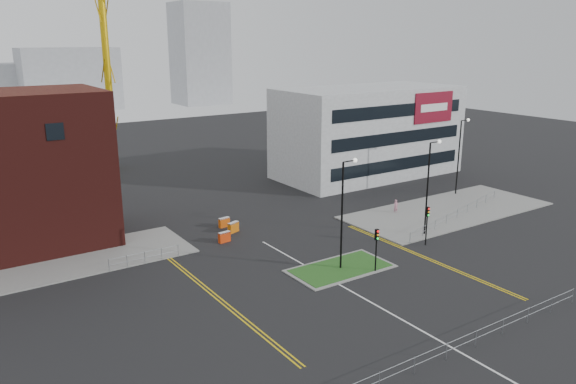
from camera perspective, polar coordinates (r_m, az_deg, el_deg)
name	(u,v)px	position (r m, az deg, el deg)	size (l,w,h in m)	color
ground	(391,314)	(40.21, 10.42, -12.05)	(200.00, 200.00, 0.00)	black
pavement_left	(21,271)	(50.89, -25.52, -7.27)	(28.00, 8.00, 0.12)	slate
pavement_right	(448,210)	(64.17, 15.93, -1.80)	(24.00, 10.00, 0.12)	slate
island_kerb	(340,268)	(46.77, 5.35, -7.74)	(8.60, 4.60, 0.08)	slate
grass_island	(340,268)	(46.76, 5.35, -7.72)	(8.00, 4.00, 0.12)	#1C4617
office_block	(368,132)	(77.87, 8.12, 6.09)	(25.00, 12.20, 12.00)	#A4A6A8
streetlamp_island	(344,206)	(45.08, 5.74, -1.38)	(1.46, 0.36, 9.18)	black
streetlamp_right_near	(430,180)	(54.55, 14.18, 1.18)	(1.46, 0.36, 9.18)	black
streetlamp_right_far	(460,151)	(70.06, 17.10, 4.05)	(1.46, 0.36, 9.18)	black
traffic_light_island	(377,242)	(45.66, 8.99, -5.04)	(0.28, 0.33, 3.65)	black
traffic_light_right	(427,218)	(52.43, 13.97, -2.62)	(0.28, 0.33, 3.65)	black
railing_front	(462,341)	(36.36, 17.25, -14.27)	(24.05, 0.05, 1.10)	gray
railing_left	(145,256)	(48.81, -14.37, -6.28)	(6.05, 0.05, 1.10)	gray
railing_right	(457,212)	(61.34, 16.83, -1.95)	(19.05, 5.05, 1.10)	gray
centre_line	(371,303)	(41.49, 8.47, -11.05)	(0.15, 30.00, 0.01)	silver
yellow_left_a	(209,293)	(42.94, -8.06, -10.08)	(0.12, 24.00, 0.01)	gold
yellow_left_b	(212,292)	(43.05, -7.70, -9.99)	(0.12, 24.00, 0.01)	gold
yellow_right_a	(423,257)	(50.28, 13.51, -6.48)	(0.12, 20.00, 0.01)	gold
yellow_right_b	(425,257)	(50.49, 13.74, -6.40)	(0.12, 20.00, 0.01)	gold
skyline_b	(70,79)	(159.51, -21.28, 10.62)	(24.00, 12.00, 16.00)	gray
skyline_c	(200,54)	(165.93, -8.93, 13.68)	(14.00, 12.00, 28.00)	gray
pedestrian	(396,207)	(61.70, 10.91, -1.47)	(0.56, 0.37, 1.55)	#BC798D
barrier_left	(224,222)	(56.72, -6.50, -3.04)	(1.20, 0.55, 0.98)	#D2500B
barrier_mid	(224,237)	(52.60, -6.48, -4.52)	(1.22, 0.55, 0.99)	red
barrier_right	(233,227)	(55.10, -5.58, -3.54)	(1.29, 0.80, 1.03)	#D4660B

